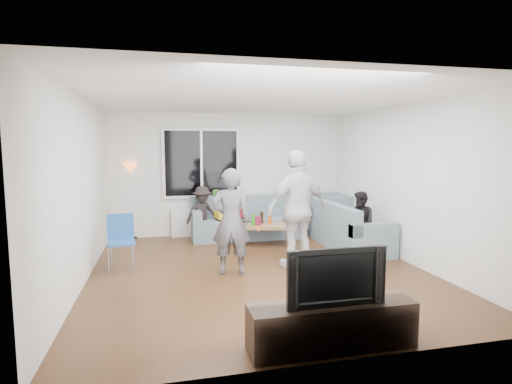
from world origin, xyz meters
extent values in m
cube|color=#56351C|center=(0.00, 0.00, -0.02)|extent=(5.00, 5.50, 0.04)
cube|color=white|center=(0.00, 0.00, 2.62)|extent=(5.00, 5.50, 0.04)
cube|color=silver|center=(0.00, 2.77, 1.30)|extent=(5.00, 0.04, 2.60)
cube|color=silver|center=(0.00, -2.77, 1.30)|extent=(5.00, 0.04, 2.60)
cube|color=silver|center=(-2.52, 0.00, 1.30)|extent=(0.04, 5.50, 2.60)
cube|color=silver|center=(2.52, 0.00, 1.30)|extent=(0.04, 5.50, 2.60)
cube|color=white|center=(-0.60, 2.69, 1.55)|extent=(1.62, 0.06, 1.47)
cube|color=black|center=(-0.60, 2.65, 1.55)|extent=(1.50, 0.02, 1.35)
cube|color=white|center=(-0.60, 2.64, 1.55)|extent=(0.05, 0.03, 1.35)
cube|color=silver|center=(-0.60, 2.65, 0.31)|extent=(1.30, 0.12, 0.62)
imported|color=#366729|center=(-0.35, 2.62, 0.81)|extent=(0.24, 0.21, 0.39)
imported|color=white|center=(-0.72, 2.62, 0.71)|extent=(0.21, 0.21, 0.18)
cube|color=slate|center=(2.30, 2.27, 0.42)|extent=(0.85, 0.85, 0.85)
cube|color=gold|center=(-0.17, 2.25, 0.51)|extent=(0.44, 0.39, 0.14)
cube|color=maroon|center=(0.11, 2.33, 0.51)|extent=(0.40, 0.35, 0.13)
cube|color=#956D48|center=(0.40, 1.64, 0.20)|extent=(1.22, 0.88, 0.40)
cylinder|color=maroon|center=(0.33, 1.54, 0.49)|extent=(0.17, 0.17, 0.17)
imported|color=#525157|center=(-0.43, -0.04, 0.79)|extent=(0.64, 0.48, 1.59)
imported|color=silver|center=(0.64, 0.03, 0.93)|extent=(1.17, 0.72, 1.85)
imported|color=black|center=(2.02, 0.60, 0.55)|extent=(0.53, 0.62, 1.11)
imported|color=black|center=(-0.63, 2.30, 0.55)|extent=(0.80, 0.60, 1.10)
cube|color=#322319|center=(0.12, -2.50, 0.22)|extent=(1.60, 0.40, 0.44)
imported|color=black|center=(0.12, -2.50, 0.72)|extent=(0.96, 0.13, 0.55)
cylinder|color=black|center=(0.48, 1.74, 0.51)|extent=(0.07, 0.07, 0.22)
cylinder|color=#E15B14|center=(0.61, 1.60, 0.53)|extent=(0.07, 0.07, 0.26)
cylinder|color=#308618|center=(0.25, 1.48, 0.52)|extent=(0.08, 0.08, 0.23)
camera|label=1|loc=(-1.41, -5.93, 1.91)|focal=28.53mm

